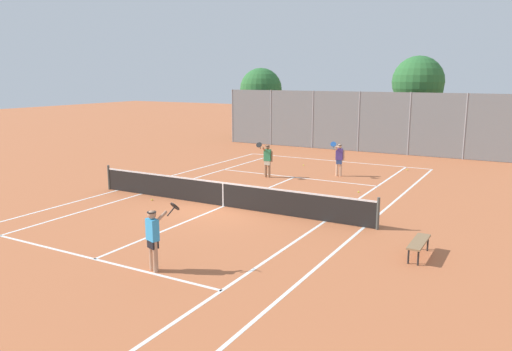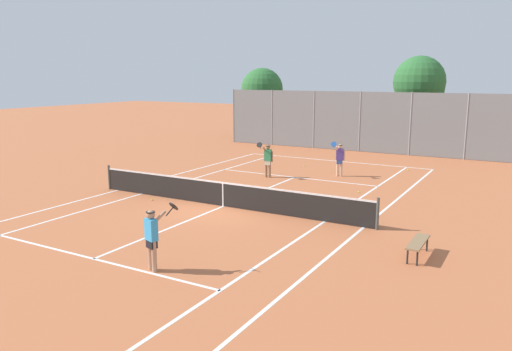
# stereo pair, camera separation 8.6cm
# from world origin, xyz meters

# --- Properties ---
(ground_plane) EXTENTS (120.00, 120.00, 0.00)m
(ground_plane) POSITION_xyz_m (0.00, 0.00, 0.00)
(ground_plane) COLOR #BC663D
(court_line_markings) EXTENTS (11.10, 23.90, 0.01)m
(court_line_markings) POSITION_xyz_m (0.00, 0.00, 0.00)
(court_line_markings) COLOR white
(court_line_markings) RESTS_ON ground
(tennis_net) EXTENTS (12.00, 0.10, 1.07)m
(tennis_net) POSITION_xyz_m (0.00, 0.00, 0.51)
(tennis_net) COLOR #474C47
(tennis_net) RESTS_ON ground
(player_near_side) EXTENTS (0.82, 0.70, 1.77)m
(player_near_side) POSITION_xyz_m (1.97, -6.23, 0.93)
(player_near_side) COLOR tan
(player_near_side) RESTS_ON ground
(player_far_left) EXTENTS (0.57, 0.81, 1.77)m
(player_far_left) POSITION_xyz_m (-1.16, 5.73, 0.93)
(player_far_left) COLOR #936B4C
(player_far_left) RESTS_ON ground
(player_far_right) EXTENTS (0.53, 0.84, 1.77)m
(player_far_right) POSITION_xyz_m (1.79, 7.72, 0.93)
(player_far_right) COLOR #D8A884
(player_far_right) RESTS_ON ground
(loose_tennis_ball_0) EXTENTS (0.07, 0.07, 0.07)m
(loose_tennis_ball_0) POSITION_xyz_m (-2.98, -0.64, 0.03)
(loose_tennis_ball_0) COLOR #D1DB33
(loose_tennis_ball_0) RESTS_ON ground
(loose_tennis_ball_2) EXTENTS (0.07, 0.07, 0.07)m
(loose_tennis_ball_2) POSITION_xyz_m (-0.91, 9.53, 0.03)
(loose_tennis_ball_2) COLOR #D1DB33
(loose_tennis_ball_2) RESTS_ON ground
(loose_tennis_ball_3) EXTENTS (0.07, 0.07, 0.07)m
(loose_tennis_ball_3) POSITION_xyz_m (4.41, 10.99, 0.03)
(loose_tennis_ball_3) COLOR #D1DB33
(loose_tennis_ball_3) RESTS_ON ground
(loose_tennis_ball_4) EXTENTS (0.07, 0.07, 0.07)m
(loose_tennis_ball_4) POSITION_xyz_m (3.78, 4.74, 0.03)
(loose_tennis_ball_4) COLOR #D1DB33
(loose_tennis_ball_4) RESTS_ON ground
(courtside_bench) EXTENTS (0.36, 1.50, 0.47)m
(courtside_bench) POSITION_xyz_m (7.63, -1.91, 0.41)
(courtside_bench) COLOR olive
(courtside_bench) RESTS_ON ground
(back_fence) EXTENTS (19.49, 0.08, 3.91)m
(back_fence) POSITION_xyz_m (-0.00, 16.19, 1.96)
(back_fence) COLOR gray
(back_fence) RESTS_ON ground
(tree_behind_left) EXTENTS (3.25, 3.25, 5.50)m
(tree_behind_left) POSITION_xyz_m (-8.83, 19.07, 3.80)
(tree_behind_left) COLOR brown
(tree_behind_left) RESTS_ON ground
(tree_behind_right) EXTENTS (3.49, 3.49, 6.24)m
(tree_behind_right) POSITION_xyz_m (2.92, 20.08, 4.39)
(tree_behind_right) COLOR brown
(tree_behind_right) RESTS_ON ground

